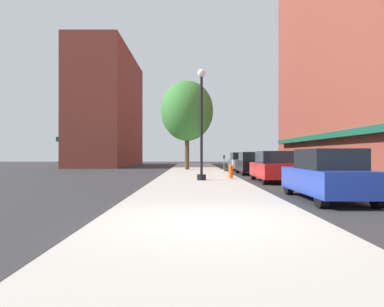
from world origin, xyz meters
name	(u,v)px	position (x,y,z in m)	size (l,w,h in m)	color
ground_plane	(252,175)	(4.00, 18.00, 0.00)	(90.00, 90.00, 0.00)	#2D2D30
sidewalk_slab	(197,173)	(0.00, 19.00, 0.06)	(4.80, 50.00, 0.12)	#B7B2A8
building_right_brick	(374,27)	(14.99, 22.00, 12.23)	(6.80, 40.00, 24.50)	brown
building_far_background	(110,111)	(-11.01, 37.00, 7.11)	(6.80, 18.00, 14.26)	brown
lamppost	(202,122)	(0.15, 11.14, 3.20)	(0.48, 0.48, 5.90)	black
fire_hydrant	(232,171)	(1.86, 12.44, 0.52)	(0.33, 0.26, 0.79)	#E05614
parking_meter_near	(225,162)	(2.05, 18.62, 0.95)	(0.14, 0.09, 1.31)	slate
tree_near	(188,111)	(-0.80, 24.04, 5.41)	(4.73, 4.73, 8.03)	#4C3823
car_blue	(328,175)	(4.00, 3.96, 0.81)	(1.80, 4.30, 1.66)	black
car_red	(274,167)	(4.00, 11.32, 0.81)	(1.80, 4.30, 1.66)	black
car_black	(252,164)	(4.00, 18.29, 0.81)	(1.80, 4.30, 1.66)	black
car_white	(241,162)	(4.00, 24.00, 0.81)	(1.80, 4.30, 1.66)	black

